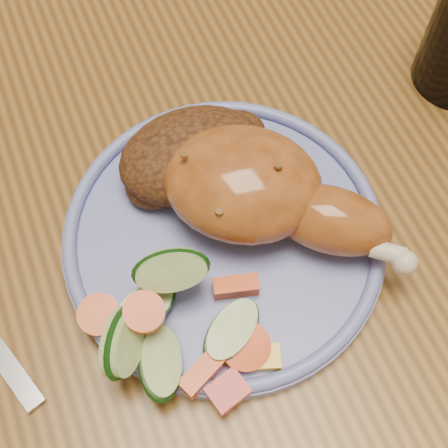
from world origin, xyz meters
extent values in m
plane|color=#51361B|center=(0.00, 0.00, 0.00)|extent=(4.00, 4.00, 0.00)
cube|color=brown|center=(0.00, 0.00, 0.73)|extent=(0.90, 1.40, 0.04)
cylinder|color=#4C2D16|center=(-0.18, 0.37, 0.21)|extent=(0.04, 0.04, 0.41)
cylinder|color=#4C2D16|center=(-0.18, 0.73, 0.21)|extent=(0.04, 0.04, 0.41)
cylinder|color=#4C2D16|center=(0.18, 0.37, 0.21)|extent=(0.04, 0.04, 0.41)
cylinder|color=#6872BB|center=(-0.06, -0.14, 0.76)|extent=(0.23, 0.23, 0.01)
torus|color=#6872BB|center=(-0.06, -0.14, 0.77)|extent=(0.23, 0.23, 0.01)
ellipsoid|color=#A25822|center=(-0.04, -0.12, 0.79)|extent=(0.14, 0.14, 0.06)
ellipsoid|color=#A25822|center=(0.00, -0.16, 0.78)|extent=(0.10, 0.09, 0.04)
sphere|color=beige|center=(0.04, -0.21, 0.78)|extent=(0.02, 0.02, 0.02)
ellipsoid|color=#4E2B13|center=(-0.06, -0.08, 0.78)|extent=(0.11, 0.08, 0.05)
ellipsoid|color=#4E2B13|center=(-0.03, -0.07, 0.77)|extent=(0.05, 0.04, 0.03)
ellipsoid|color=#4E2B13|center=(-0.10, -0.08, 0.77)|extent=(0.04, 0.04, 0.02)
cube|color=#A50A05|center=(-0.10, -0.24, 0.77)|extent=(0.03, 0.03, 0.01)
cube|color=#E5A507|center=(-0.07, -0.23, 0.77)|extent=(0.02, 0.02, 0.01)
cylinder|color=#EC4707|center=(-0.14, -0.18, 0.79)|extent=(0.03, 0.03, 0.02)
cylinder|color=#EC4707|center=(-0.16, -0.16, 0.77)|extent=(0.03, 0.03, 0.02)
cube|color=#EC4707|center=(-0.07, -0.18, 0.77)|extent=(0.03, 0.02, 0.01)
cylinder|color=#EC4707|center=(-0.08, -0.22, 0.77)|extent=(0.03, 0.03, 0.02)
cube|color=#EC4707|center=(-0.11, -0.22, 0.77)|extent=(0.04, 0.03, 0.01)
cylinder|color=#B6D288|center=(-0.09, -0.21, 0.77)|extent=(0.06, 0.06, 0.02)
cylinder|color=#B6D288|center=(-0.11, -0.16, 0.79)|extent=(0.05, 0.05, 0.04)
cylinder|color=#B6D288|center=(-0.14, -0.17, 0.77)|extent=(0.06, 0.06, 0.02)
cylinder|color=#B6D288|center=(-0.14, -0.21, 0.77)|extent=(0.06, 0.06, 0.03)
cylinder|color=#B6D288|center=(-0.15, -0.19, 0.79)|extent=(0.06, 0.06, 0.05)
camera|label=1|loc=(-0.14, -0.31, 1.16)|focal=50.00mm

